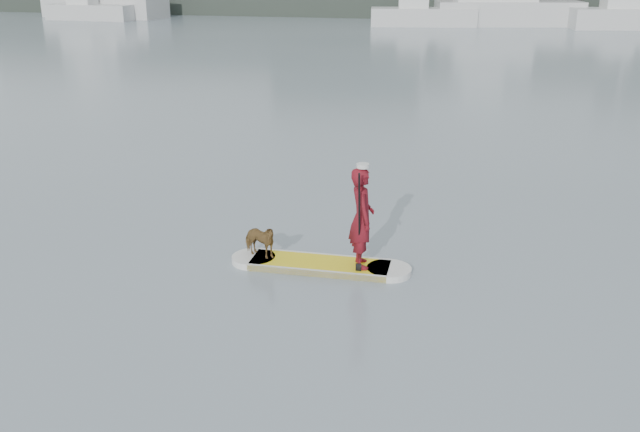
% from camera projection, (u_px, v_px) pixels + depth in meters
% --- Properties ---
extents(ground, '(140.00, 140.00, 0.00)m').
position_uv_depth(ground, '(357.00, 221.00, 15.13)').
color(ground, slate).
rests_on(ground, ground).
extents(paddleboard, '(3.30, 0.82, 0.12)m').
position_uv_depth(paddleboard, '(320.00, 265.00, 12.85)').
color(paddleboard, yellow).
rests_on(paddleboard, ground).
extents(paddler, '(0.62, 0.76, 1.81)m').
position_uv_depth(paddler, '(362.00, 218.00, 12.37)').
color(paddler, maroon).
rests_on(paddler, paddleboard).
extents(white_cap, '(0.22, 0.22, 0.07)m').
position_uv_depth(white_cap, '(363.00, 166.00, 12.04)').
color(white_cap, silver).
rests_on(white_cap, paddler).
extents(dog, '(0.83, 0.60, 0.64)m').
position_uv_depth(dog, '(259.00, 240.00, 12.93)').
color(dog, brown).
rests_on(dog, paddleboard).
extents(paddle, '(0.10, 0.30, 2.00)m').
position_uv_depth(paddle, '(359.00, 235.00, 12.22)').
color(paddle, black).
rests_on(paddle, ground).
extents(sailboat_a, '(7.63, 2.77, 10.91)m').
position_uv_depth(sailboat_a, '(90.00, 11.00, 61.05)').
color(sailboat_a, silver).
rests_on(sailboat_a, ground).
extents(sailboat_d, '(8.44, 3.61, 12.05)m').
position_uv_depth(sailboat_d, '(423.00, 15.00, 55.90)').
color(sailboat_d, silver).
rests_on(sailboat_d, ground).
extents(sailboat_e, '(8.96, 4.14, 12.50)m').
position_uv_depth(sailboat_e, '(629.00, 17.00, 53.56)').
color(sailboat_e, silver).
rests_on(sailboat_e, ground).
extents(motor_yacht_a, '(11.74, 5.56, 6.77)m').
position_uv_depth(motor_yacht_a, '(503.00, 0.00, 55.99)').
color(motor_yacht_a, silver).
rests_on(motor_yacht_a, ground).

